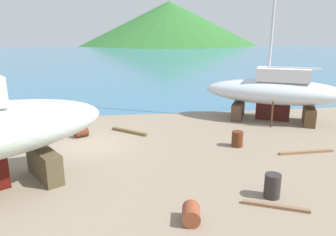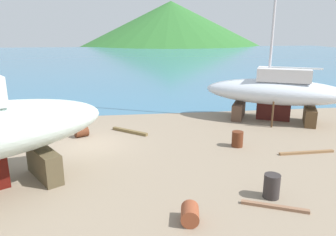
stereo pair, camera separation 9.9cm
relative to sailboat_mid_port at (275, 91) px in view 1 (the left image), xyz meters
name	(u,v)px [view 1 (the left image)]	position (x,y,z in m)	size (l,w,h in m)	color
ground_plane	(81,181)	(-12.34, -7.82, -2.14)	(43.60, 43.60, 0.00)	gray
sea_water	(114,58)	(-12.34, 56.41, -2.14)	(164.67, 106.66, 0.01)	teal
headland_hill	(169,44)	(11.81, 131.68, -2.14)	(159.34, 159.34, 38.49)	#316F2E
sailboat_mid_port	(275,91)	(0.00, 0.00, 0.00)	(9.91, 7.10, 16.96)	brown
barrel_tipped_left	(191,214)	(-8.34, -11.42, -1.84)	(0.61, 0.61, 0.82)	brown
barrel_tipped_right	(272,186)	(-4.94, -10.23, -1.67)	(0.61, 0.61, 0.94)	#302B2A
barrel_rust_far	(237,139)	(-4.31, -4.68, -1.72)	(0.61, 0.61, 0.86)	#5B2A16
barrel_rust_mid	(81,132)	(-13.01, -1.79, -1.86)	(0.58, 0.58, 0.76)	#5A2C19
timber_short_skew	(129,131)	(-10.13, -1.40, -2.06)	(2.61, 0.23, 0.17)	brown
timber_short_cross	(275,206)	(-5.14, -10.98, -2.09)	(2.35, 0.18, 0.12)	#8B6349
timber_plank_far	(306,152)	(-1.08, -6.18, -2.09)	(3.00, 0.19, 0.12)	olive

